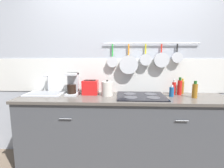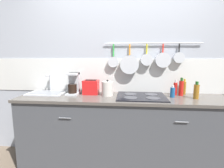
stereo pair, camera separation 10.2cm
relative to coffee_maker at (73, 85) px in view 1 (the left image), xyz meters
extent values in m
plane|color=brown|center=(0.67, -0.12, -1.06)|extent=(12.00, 12.00, 0.00)
cube|color=#999EA8|center=(0.67, 0.22, 0.24)|extent=(7.20, 0.06, 2.60)
cube|color=silver|center=(0.67, 0.21, 0.12)|extent=(7.20, 0.07, 0.47)
cylinder|color=#B7BABF|center=(1.05, 0.16, 0.56)|extent=(1.29, 0.02, 0.02)
cylinder|color=green|center=(0.53, 0.16, 0.46)|extent=(0.02, 0.02, 0.17)
cylinder|color=#B7BABF|center=(0.53, 0.14, 0.31)|extent=(0.15, 0.04, 0.15)
cylinder|color=orange|center=(0.75, 0.16, 0.47)|extent=(0.02, 0.02, 0.15)
cylinder|color=#B7BABF|center=(0.75, 0.13, 0.27)|extent=(0.25, 0.07, 0.25)
cylinder|color=gold|center=(0.98, 0.16, 0.48)|extent=(0.02, 0.02, 0.13)
cylinder|color=#B7BABF|center=(0.98, 0.14, 0.34)|extent=(0.16, 0.05, 0.16)
cylinder|color=red|center=(1.19, 0.16, 0.49)|extent=(0.02, 0.02, 0.12)
cylinder|color=#B7BABF|center=(1.19, 0.13, 0.33)|extent=(0.20, 0.06, 0.20)
cylinder|color=black|center=(1.40, 0.16, 0.49)|extent=(0.02, 0.02, 0.11)
cylinder|color=#B7BABF|center=(1.40, 0.14, 0.37)|extent=(0.14, 0.04, 0.14)
cube|color=#3F4247|center=(0.67, -0.12, -0.61)|extent=(2.61, 0.55, 0.90)
cylinder|color=slate|center=(0.02, -0.41, -0.32)|extent=(0.14, 0.01, 0.01)
cylinder|color=slate|center=(1.32, -0.41, -0.32)|extent=(0.14, 0.01, 0.01)
cube|color=#4C4742|center=(0.67, -0.12, -0.14)|extent=(2.65, 0.59, 0.03)
cube|color=#B7BABF|center=(-0.38, -0.01, -0.11)|extent=(0.48, 0.34, 0.01)
cube|color=slate|center=(-0.38, -0.01, -0.10)|extent=(0.41, 0.27, 0.00)
cylinder|color=#B7BABF|center=(-0.38, 0.12, 0.01)|extent=(0.03, 0.03, 0.25)
cylinder|color=#B7BABF|center=(-0.38, 0.05, 0.12)|extent=(0.02, 0.14, 0.02)
cube|color=#B7BABF|center=(0.00, -0.03, -0.11)|extent=(0.15, 0.22, 0.02)
cube|color=#B7BABF|center=(0.00, 0.04, 0.02)|extent=(0.14, 0.08, 0.29)
cylinder|color=black|center=(0.00, -0.06, -0.04)|extent=(0.12, 0.12, 0.12)
cube|color=#B7BABF|center=(0.00, -0.01, 0.15)|extent=(0.14, 0.16, 0.02)
cube|color=red|center=(0.24, 0.01, -0.03)|extent=(0.20, 0.16, 0.19)
cube|color=black|center=(0.24, -0.02, 0.07)|extent=(0.15, 0.03, 0.00)
cube|color=black|center=(0.24, 0.04, 0.07)|extent=(0.15, 0.03, 0.00)
cube|color=black|center=(0.13, 0.01, 0.01)|extent=(0.02, 0.02, 0.02)
cylinder|color=beige|center=(0.47, -0.06, -0.03)|extent=(0.15, 0.15, 0.18)
sphere|color=black|center=(0.47, -0.06, 0.07)|extent=(0.02, 0.02, 0.02)
cube|color=black|center=(0.90, -0.09, -0.12)|extent=(0.60, 0.52, 0.01)
cylinder|color=#38383D|center=(0.77, -0.20, -0.11)|extent=(0.16, 0.16, 0.00)
cylinder|color=#38383D|center=(1.04, -0.20, -0.11)|extent=(0.16, 0.16, 0.00)
cylinder|color=#38383D|center=(0.77, 0.01, -0.11)|extent=(0.16, 0.16, 0.00)
cylinder|color=#38383D|center=(1.04, 0.01, -0.11)|extent=(0.16, 0.16, 0.00)
cylinder|color=navy|center=(1.29, -0.07, -0.06)|extent=(0.06, 0.06, 0.12)
cylinder|color=beige|center=(1.29, -0.07, 0.01)|extent=(0.03, 0.03, 0.03)
cylinder|color=red|center=(1.36, 0.06, -0.04)|extent=(0.05, 0.05, 0.17)
cylinder|color=beige|center=(1.36, 0.06, 0.06)|extent=(0.03, 0.03, 0.04)
cylinder|color=red|center=(1.42, 0.03, -0.03)|extent=(0.06, 0.06, 0.19)
cylinder|color=#194C19|center=(1.42, 0.03, 0.09)|extent=(0.03, 0.03, 0.04)
cylinder|color=#8C5919|center=(1.49, 0.12, -0.04)|extent=(0.05, 0.05, 0.17)
cylinder|color=#B28C19|center=(1.49, 0.12, 0.07)|extent=(0.03, 0.03, 0.04)
cylinder|color=#8C5919|center=(1.55, -0.13, -0.03)|extent=(0.06, 0.06, 0.17)
cylinder|color=#194C19|center=(1.55, -0.13, 0.07)|extent=(0.03, 0.03, 0.04)
camera|label=1|loc=(0.64, -2.27, 0.39)|focal=28.00mm
camera|label=2|loc=(0.74, -2.27, 0.39)|focal=28.00mm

